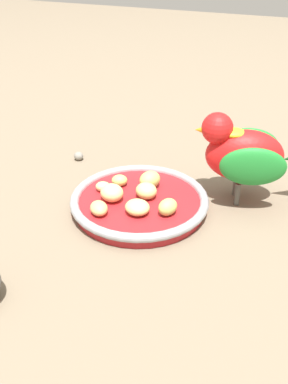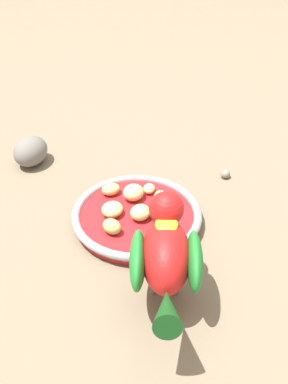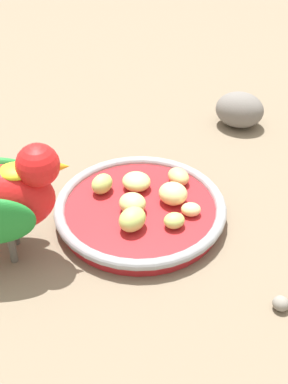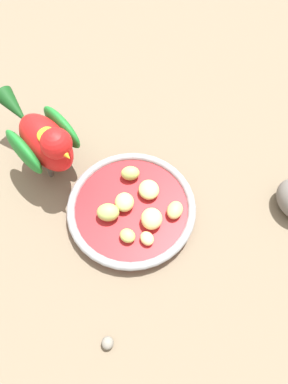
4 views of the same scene
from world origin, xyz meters
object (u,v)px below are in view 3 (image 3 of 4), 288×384
at_px(apple_piece_5, 101,186).
at_px(rock_large, 240,110).
at_px(apple_piece_1, 133,203).
at_px(apple_piece_6, 173,194).
at_px(pebble_1, 281,303).
at_px(apple_piece_7, 174,221).
at_px(apple_piece_4, 191,209).
at_px(feeding_bowl, 140,211).
at_px(apple_piece_0, 135,181).
at_px(apple_piece_3, 132,219).
at_px(apple_piece_2, 178,177).

distance_m(apple_piece_5, rock_large, 0.28).
distance_m(apple_piece_1, apple_piece_6, 0.05).
height_order(rock_large, pebble_1, rock_large).
bearing_deg(apple_piece_1, apple_piece_7, 73.52).
distance_m(apple_piece_6, apple_piece_7, 0.05).
bearing_deg(apple_piece_4, feeding_bowl, -88.74).
relative_size(apple_piece_0, apple_piece_5, 1.16).
relative_size(apple_piece_1, apple_piece_7, 1.32).
bearing_deg(apple_piece_1, pebble_1, 62.04).
relative_size(feeding_bowl, apple_piece_1, 6.38).
height_order(apple_piece_4, apple_piece_5, apple_piece_5).
bearing_deg(apple_piece_7, apple_piece_4, 149.68).
height_order(apple_piece_7, pebble_1, apple_piece_7).
xyz_separation_m(apple_piece_6, rock_large, (-0.24, 0.06, -0.00)).
bearing_deg(apple_piece_6, feeding_bowl, -61.24).
bearing_deg(apple_piece_5, feeding_bowl, 73.49).
height_order(apple_piece_5, pebble_1, apple_piece_5).
relative_size(apple_piece_1, apple_piece_3, 0.93).
bearing_deg(apple_piece_7, pebble_1, 57.82).
bearing_deg(apple_piece_0, apple_piece_4, 65.66).
distance_m(apple_piece_0, apple_piece_5, 0.04).
distance_m(apple_piece_0, apple_piece_2, 0.06).
xyz_separation_m(apple_piece_0, apple_piece_6, (0.02, 0.05, 0.00)).
height_order(apple_piece_3, apple_piece_7, apple_piece_3).
relative_size(apple_piece_3, apple_piece_6, 0.99).
bearing_deg(rock_large, feeding_bowl, -20.51).
xyz_separation_m(apple_piece_1, apple_piece_6, (-0.03, 0.04, 0.00)).
xyz_separation_m(feeding_bowl, apple_piece_2, (-0.06, 0.04, 0.01)).
relative_size(apple_piece_1, apple_piece_2, 1.03).
height_order(apple_piece_3, rock_large, rock_large).
xyz_separation_m(apple_piece_0, apple_piece_4, (0.04, 0.08, -0.00)).
distance_m(feeding_bowl, apple_piece_2, 0.07).
relative_size(apple_piece_1, apple_piece_6, 0.92).
xyz_separation_m(apple_piece_4, rock_large, (-0.25, 0.03, 0.00)).
distance_m(apple_piece_0, apple_piece_6, 0.06).
xyz_separation_m(apple_piece_2, apple_piece_3, (0.10, -0.04, 0.00)).
bearing_deg(rock_large, apple_piece_6, -13.95).
bearing_deg(apple_piece_0, feeding_bowl, 23.38).
bearing_deg(apple_piece_4, pebble_1, 46.68).
distance_m(apple_piece_0, apple_piece_7, 0.09).
distance_m(feeding_bowl, apple_piece_5, 0.06).
xyz_separation_m(apple_piece_5, pebble_1, (0.12, 0.24, -0.02)).
bearing_deg(feeding_bowl, apple_piece_4, 91.26).
relative_size(feeding_bowl, apple_piece_2, 6.59).
xyz_separation_m(apple_piece_4, apple_piece_6, (-0.02, -0.03, 0.01)).
xyz_separation_m(apple_piece_2, apple_piece_7, (0.09, 0.01, -0.00)).
distance_m(apple_piece_4, rock_large, 0.26).
height_order(apple_piece_2, apple_piece_7, apple_piece_2).
bearing_deg(apple_piece_0, apple_piece_3, 11.97).
xyz_separation_m(apple_piece_6, pebble_1, (0.13, 0.14, -0.02)).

